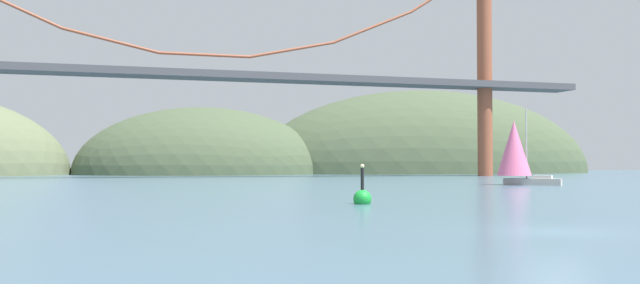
# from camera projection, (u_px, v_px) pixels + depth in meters

# --- Properties ---
(ground_plane) EXTENTS (360.00, 360.00, 0.00)m
(ground_plane) POSITION_uv_depth(u_px,v_px,m) (556.00, 231.00, 24.98)
(ground_plane) COLOR #426075
(headland_right) EXTENTS (87.64, 44.00, 40.61)m
(headland_right) POSITION_uv_depth(u_px,v_px,m) (428.00, 173.00, 171.54)
(headland_right) COLOR #425138
(headland_right) RESTS_ON ground_plane
(headland_center) EXTENTS (56.17, 44.00, 29.78)m
(headland_center) POSITION_uv_depth(u_px,v_px,m) (203.00, 174.00, 155.51)
(headland_center) COLOR #425138
(headland_center) RESTS_ON ground_plane
(suspension_bridge) EXTENTS (141.35, 6.00, 40.08)m
(suspension_bridge) POSITION_uv_depth(u_px,v_px,m) (205.00, 68.00, 116.36)
(suspension_bridge) COLOR brown
(suspension_bridge) RESTS_ON ground_plane
(sailboat_pink_spinnaker) EXTENTS (6.95, 6.64, 8.47)m
(sailboat_pink_spinnaker) POSITION_uv_depth(u_px,v_px,m) (516.00, 151.00, 77.76)
(sailboat_pink_spinnaker) COLOR #B7B2A8
(sailboat_pink_spinnaker) RESTS_ON ground_plane
(channel_buoy) EXTENTS (1.10, 1.10, 2.64)m
(channel_buoy) POSITION_uv_depth(u_px,v_px,m) (362.00, 198.00, 41.64)
(channel_buoy) COLOR green
(channel_buoy) RESTS_ON ground_plane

